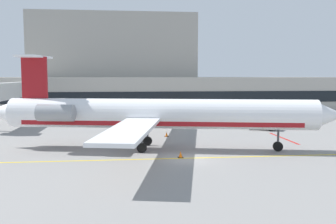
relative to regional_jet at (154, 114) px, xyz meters
name	(u,v)px	position (x,y,z in m)	size (l,w,h in m)	color
ground	(189,159)	(2.61, -4.53, -3.43)	(120.00, 120.00, 0.11)	gray
terminal_building	(141,75)	(0.50, 43.52, 3.72)	(76.36, 15.02, 19.80)	#ADA89E
jet_bridge_west	(9,91)	(-19.91, 22.83, 1.37)	(2.40, 23.75, 6.12)	silver
regional_jet	(154,114)	(0.00, 0.00, 0.00)	(34.61, 29.15, 8.95)	white
baggage_tug	(211,118)	(9.61, 17.62, -2.40)	(4.24, 2.65, 2.15)	#E5B20C
pushback_tractor	(260,123)	(14.68, 11.64, -2.46)	(4.02, 3.46, 2.00)	silver
fuel_tank	(250,110)	(17.16, 23.22, -1.85)	(7.74, 2.73, 2.75)	white
safety_cone_alpha	(167,135)	(1.98, 7.31, -3.14)	(0.47, 0.47, 0.55)	orange
safety_cone_bravo	(181,155)	(1.97, -4.06, -3.14)	(0.47, 0.47, 0.55)	orange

